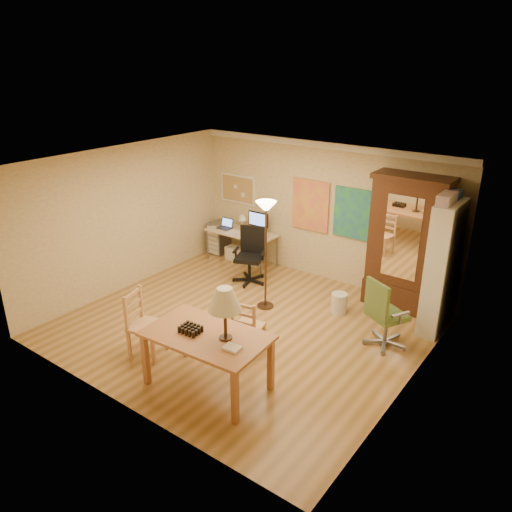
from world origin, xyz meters
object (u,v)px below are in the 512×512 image
Objects in this scene: office_chair_black at (250,268)px; office_chair_green at (384,328)px; bookshelf at (442,269)px; armoire at (406,252)px; computer_desk at (244,244)px; dining_table at (213,325)px.

office_chair_green is at bearing -11.95° from office_chair_black.
bookshelf is (0.47, 0.98, 0.77)m from office_chair_green.
office_chair_black is 2.97m from armoire.
office_chair_green is at bearing -78.73° from armoire.
computer_desk is at bearing 175.17° from bookshelf.
bookshelf is at bearing 64.62° from office_chair_green.
office_chair_green is (3.06, -0.65, 0.00)m from office_chair_black.
dining_table is at bearing -60.80° from office_chair_black.
office_chair_black is (-1.67, 2.99, -0.67)m from dining_table.
armoire is at bearing 15.56° from office_chair_black.
bookshelf is at bearing 5.40° from office_chair_black.
computer_desk is 4.28m from bookshelf.
armoire is at bearing 101.27° from office_chair_green.
office_chair_black is 3.13m from office_chair_green.
bookshelf reaches higher than dining_table.
armoire reaches higher than computer_desk.
dining_table is 1.51× the size of office_chair_green.
armoire is (2.78, 0.77, 0.74)m from office_chair_black.
computer_desk is at bearing 135.01° from office_chair_black.
bookshelf is (3.52, 0.33, 0.77)m from office_chair_black.
bookshelf is (4.21, -0.36, 0.64)m from computer_desk.
office_chair_black is at bearing 168.05° from office_chair_green.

